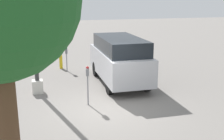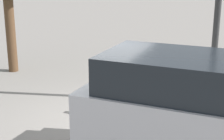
# 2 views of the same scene
# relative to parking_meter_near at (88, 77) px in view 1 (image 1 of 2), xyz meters

# --- Properties ---
(ground_plane) EXTENTS (80.00, 80.00, 0.00)m
(ground_plane) POSITION_rel_parking_meter_near_xyz_m (-0.64, -0.48, -1.09)
(ground_plane) COLOR slate
(parking_meter_near) EXTENTS (0.22, 0.15, 1.48)m
(parking_meter_near) POSITION_rel_parking_meter_near_xyz_m (0.00, 0.00, 0.00)
(parking_meter_near) COLOR gray
(parking_meter_near) RESTS_ON ground
(parking_meter_far) EXTENTS (0.22, 0.15, 1.30)m
(parking_meter_far) POSITION_rel_parking_meter_near_xyz_m (5.17, 0.14, -0.13)
(parking_meter_far) COLOR gray
(parking_meter_far) RESTS_ON ground
(lamp_post) EXTENTS (0.44, 0.44, 7.02)m
(lamp_post) POSITION_rel_parking_meter_near_xyz_m (1.89, 1.77, 1.40)
(lamp_post) COLOR beige
(lamp_post) RESTS_ON ground
(parked_van) EXTENTS (4.71, 1.95, 2.15)m
(parked_van) POSITION_rel_parking_meter_near_xyz_m (2.33, -1.94, 0.08)
(parked_van) COLOR #B2B2B7
(parked_van) RESTS_ON ground
(fire_hydrant) EXTENTS (0.18, 0.18, 0.82)m
(fire_hydrant) POSITION_rel_parking_meter_near_xyz_m (5.86, 0.39, -0.68)
(fire_hydrant) COLOR gold
(fire_hydrant) RESTS_ON ground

